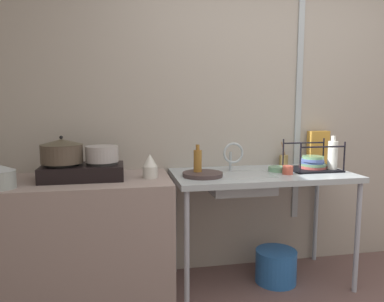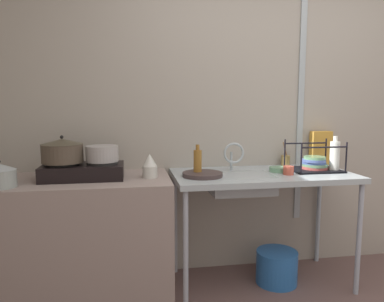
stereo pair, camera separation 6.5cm
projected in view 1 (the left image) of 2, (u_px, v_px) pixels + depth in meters
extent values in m
cube|color=#A49C90|center=(267.00, 111.00, 3.06)|extent=(5.21, 0.10, 2.60)
cube|color=#A2AEB4|center=(299.00, 96.00, 3.03)|extent=(0.05, 0.01, 2.08)
cube|color=gray|center=(82.00, 240.00, 2.52)|extent=(1.22, 0.65, 0.86)
cube|color=#A2AEB4|center=(262.00, 175.00, 2.72)|extent=(1.33, 0.65, 0.04)
cylinder|color=#A0A8B6|center=(187.00, 251.00, 2.38)|extent=(0.04, 0.04, 0.82)
cylinder|color=#A2AABB|center=(357.00, 238.00, 2.61)|extent=(0.04, 0.04, 0.82)
cylinder|color=#A7ACB4|center=(174.00, 224.00, 2.93)|extent=(0.04, 0.04, 0.82)
cylinder|color=#9DADBB|center=(316.00, 215.00, 3.17)|extent=(0.04, 0.04, 0.82)
cube|color=black|center=(83.00, 172.00, 2.46)|extent=(0.54, 0.30, 0.10)
cylinder|color=black|center=(62.00, 164.00, 2.43)|extent=(0.21, 0.21, 0.02)
cylinder|color=black|center=(102.00, 163.00, 2.48)|extent=(0.21, 0.21, 0.02)
cylinder|color=#493E32|center=(62.00, 154.00, 2.42)|extent=(0.27, 0.27, 0.12)
cone|color=#443D2E|center=(61.00, 142.00, 2.41)|extent=(0.28, 0.28, 0.04)
sphere|color=black|center=(61.00, 137.00, 2.41)|extent=(0.02, 0.02, 0.02)
cylinder|color=#A09D9B|center=(102.00, 154.00, 2.47)|extent=(0.22, 0.22, 0.11)
cylinder|color=beige|center=(150.00, 172.00, 2.51)|extent=(0.10, 0.10, 0.08)
cone|color=beige|center=(150.00, 160.00, 2.50)|extent=(0.10, 0.10, 0.08)
cube|color=#A2AEB4|center=(240.00, 183.00, 2.64)|extent=(0.45, 0.32, 0.13)
cylinder|color=#A2AEB4|center=(230.00, 161.00, 2.81)|extent=(0.02, 0.02, 0.14)
torus|color=#A2AEB4|center=(233.00, 153.00, 2.73)|extent=(0.16, 0.02, 0.16)
cylinder|color=#3D302F|center=(203.00, 174.00, 2.57)|extent=(0.29, 0.29, 0.03)
cylinder|color=black|center=(300.00, 158.00, 2.64)|extent=(0.01, 0.01, 0.23)
cylinder|color=black|center=(344.00, 157.00, 2.71)|extent=(0.01, 0.01, 0.23)
cylinder|color=black|center=(283.00, 153.00, 2.92)|extent=(0.01, 0.01, 0.23)
cylinder|color=black|center=(323.00, 152.00, 2.98)|extent=(0.01, 0.01, 0.23)
cylinder|color=black|center=(323.00, 147.00, 2.66)|extent=(0.35, 0.01, 0.01)
cylinder|color=black|center=(304.00, 143.00, 2.94)|extent=(0.35, 0.01, 0.01)
cube|color=black|center=(312.00, 169.00, 2.83)|extent=(0.37, 0.31, 0.01)
cylinder|color=#B6524D|center=(313.00, 167.00, 2.83)|extent=(0.20, 0.20, 0.02)
cylinder|color=#65936C|center=(313.00, 164.00, 2.82)|extent=(0.19, 0.19, 0.02)
cylinder|color=#4D68B5|center=(312.00, 162.00, 2.83)|extent=(0.18, 0.18, 0.02)
cylinder|color=#536AB4|center=(312.00, 160.00, 2.81)|extent=(0.17, 0.17, 0.02)
cylinder|color=#699D6D|center=(313.00, 157.00, 2.81)|extent=(0.16, 0.16, 0.02)
cylinder|color=#B94E3C|center=(288.00, 170.00, 2.65)|extent=(0.08, 0.08, 0.06)
cylinder|color=#699D76|center=(278.00, 169.00, 2.76)|extent=(0.14, 0.14, 0.04)
cylinder|color=olive|center=(198.00, 163.00, 2.59)|extent=(0.06, 0.06, 0.18)
cylinder|color=olive|center=(198.00, 147.00, 2.57)|extent=(0.03, 0.03, 0.04)
cylinder|color=white|center=(333.00, 156.00, 2.78)|extent=(0.07, 0.07, 0.23)
cylinder|color=white|center=(334.00, 139.00, 2.76)|extent=(0.03, 0.03, 0.04)
cube|color=gold|center=(318.00, 148.00, 3.08)|extent=(0.18, 0.08, 0.28)
cylinder|color=olive|center=(284.00, 160.00, 3.03)|extent=(0.07, 0.07, 0.09)
cylinder|color=olive|center=(284.00, 152.00, 3.02)|extent=(0.07, 0.04, 0.17)
cylinder|color=#2762AF|center=(276.00, 266.00, 2.80)|extent=(0.31, 0.31, 0.25)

